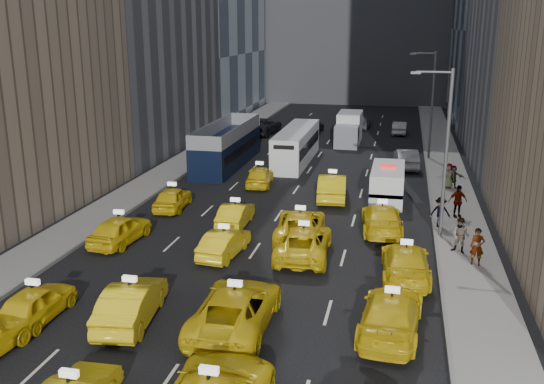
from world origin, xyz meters
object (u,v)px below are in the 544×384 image
at_px(double_decker, 227,145).
at_px(city_bus, 296,146).
at_px(pedestrian_0, 477,247).
at_px(nypd_van, 387,184).
at_px(box_truck, 349,129).

height_order(double_decker, city_bus, double_decker).
distance_m(city_bus, pedestrian_0, 23.90).
bearing_deg(nypd_van, double_decker, 145.93).
bearing_deg(double_decker, nypd_van, -26.68).
bearing_deg(nypd_van, pedestrian_0, -72.24).
bearing_deg(box_truck, pedestrian_0, -77.70).
bearing_deg(city_bus, pedestrian_0, -53.92).
distance_m(city_bus, box_truck, 9.68).
relative_size(nypd_van, double_decker, 0.47).
relative_size(double_decker, box_truck, 1.82).
bearing_deg(box_truck, city_bus, -115.46).
height_order(box_truck, pedestrian_0, box_truck).
xyz_separation_m(nypd_van, pedestrian_0, (4.51, -10.78, 0.00)).
height_order(double_decker, box_truck, double_decker).
relative_size(box_truck, pedestrian_0, 3.60).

